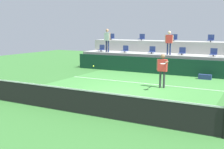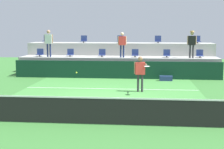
% 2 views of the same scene
% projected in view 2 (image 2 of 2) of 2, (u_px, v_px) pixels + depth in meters
% --- Properties ---
extents(ground_plane, '(40.00, 40.00, 0.00)m').
position_uv_depth(ground_plane, '(106.00, 99.00, 14.75)').
color(ground_plane, '#336B2D').
extents(court_inner_paint, '(9.00, 10.00, 0.01)m').
position_uv_depth(court_inner_paint, '(108.00, 94.00, 15.73)').
color(court_inner_paint, '#3D7F38').
rests_on(court_inner_paint, ground_plane).
extents(court_service_line, '(9.00, 0.06, 0.00)m').
position_uv_depth(court_service_line, '(111.00, 89.00, 17.11)').
color(court_service_line, white).
rests_on(court_service_line, ground_plane).
extents(tennis_net, '(10.48, 0.08, 1.07)m').
position_uv_depth(tennis_net, '(92.00, 110.00, 10.74)').
color(tennis_net, black).
rests_on(tennis_net, ground_plane).
extents(sponsor_backboard, '(13.00, 0.16, 1.10)m').
position_uv_depth(sponsor_backboard, '(117.00, 70.00, 20.59)').
color(sponsor_backboard, '#0F3323').
rests_on(sponsor_backboard, ground_plane).
extents(seating_tier_lower, '(13.00, 1.80, 1.25)m').
position_uv_depth(seating_tier_lower, '(118.00, 66.00, 21.86)').
color(seating_tier_lower, '#9E9E99').
rests_on(seating_tier_lower, ground_plane).
extents(seating_tier_upper, '(13.00, 1.80, 2.10)m').
position_uv_depth(seating_tier_upper, '(120.00, 57.00, 23.57)').
color(seating_tier_upper, '#9E9E99').
rests_on(seating_tier_upper, ground_plane).
extents(stadium_chair_lower_far_left, '(0.44, 0.40, 0.52)m').
position_uv_depth(stadium_chair_lower_far_left, '(40.00, 53.00, 22.17)').
color(stadium_chair_lower_far_left, '#2D2D33').
rests_on(stadium_chair_lower_far_left, seating_tier_lower).
extents(stadium_chair_lower_left, '(0.44, 0.40, 0.52)m').
position_uv_depth(stadium_chair_lower_left, '(70.00, 53.00, 21.98)').
color(stadium_chair_lower_left, '#2D2D33').
rests_on(stadium_chair_lower_left, seating_tier_lower).
extents(stadium_chair_lower_mid_left, '(0.44, 0.40, 0.52)m').
position_uv_depth(stadium_chair_lower_mid_left, '(102.00, 54.00, 21.77)').
color(stadium_chair_lower_mid_left, '#2D2D33').
rests_on(stadium_chair_lower_mid_left, seating_tier_lower).
extents(stadium_chair_lower_mid_right, '(0.44, 0.40, 0.52)m').
position_uv_depth(stadium_chair_lower_mid_right, '(135.00, 54.00, 21.57)').
color(stadium_chair_lower_mid_right, '#2D2D33').
rests_on(stadium_chair_lower_mid_right, seating_tier_lower).
extents(stadium_chair_lower_right, '(0.44, 0.40, 0.52)m').
position_uv_depth(stadium_chair_lower_right, '(167.00, 54.00, 21.37)').
color(stadium_chair_lower_right, '#2D2D33').
rests_on(stadium_chair_lower_right, seating_tier_lower).
extents(stadium_chair_lower_far_right, '(0.44, 0.40, 0.52)m').
position_uv_depth(stadium_chair_lower_far_right, '(200.00, 54.00, 21.18)').
color(stadium_chair_lower_far_right, '#2D2D33').
rests_on(stadium_chair_lower_far_right, seating_tier_lower).
extents(stadium_chair_upper_far_left, '(0.44, 0.40, 0.52)m').
position_uv_depth(stadium_chair_upper_far_left, '(46.00, 40.00, 23.83)').
color(stadium_chair_upper_far_left, '#2D2D33').
rests_on(stadium_chair_upper_far_left, seating_tier_upper).
extents(stadium_chair_upper_left, '(0.44, 0.40, 0.52)m').
position_uv_depth(stadium_chair_upper_left, '(84.00, 40.00, 23.58)').
color(stadium_chair_upper_left, '#2D2D33').
rests_on(stadium_chair_upper_left, seating_tier_upper).
extents(stadium_chair_upper_center, '(0.44, 0.40, 0.52)m').
position_uv_depth(stadium_chair_upper_center, '(120.00, 40.00, 23.33)').
color(stadium_chair_upper_center, '#2D2D33').
rests_on(stadium_chair_upper_center, seating_tier_upper).
extents(stadium_chair_upper_right, '(0.44, 0.40, 0.52)m').
position_uv_depth(stadium_chair_upper_right, '(158.00, 40.00, 23.08)').
color(stadium_chair_upper_right, '#2D2D33').
rests_on(stadium_chair_upper_right, seating_tier_upper).
extents(stadium_chair_upper_far_right, '(0.44, 0.40, 0.52)m').
position_uv_depth(stadium_chair_upper_far_right, '(197.00, 40.00, 22.82)').
color(stadium_chair_upper_far_right, '#2D2D33').
rests_on(stadium_chair_upper_far_right, seating_tier_upper).
extents(tennis_player, '(0.75, 1.21, 1.77)m').
position_uv_depth(tennis_player, '(140.00, 70.00, 16.15)').
color(tennis_player, '#2D2D33').
rests_on(tennis_player, ground_plane).
extents(spectator_in_grey, '(0.61, 0.28, 1.77)m').
position_uv_depth(spectator_in_grey, '(49.00, 41.00, 21.60)').
color(spectator_in_grey, navy).
rests_on(spectator_in_grey, seating_tier_lower).
extents(spectator_leaning_on_rail, '(0.58, 0.24, 1.63)m').
position_uv_depth(spectator_leaning_on_rail, '(122.00, 42.00, 21.16)').
color(spectator_leaning_on_rail, navy).
rests_on(spectator_leaning_on_rail, seating_tier_lower).
extents(spectator_with_hat, '(0.59, 0.43, 1.73)m').
position_uv_depth(spectator_with_hat, '(192.00, 41.00, 20.73)').
color(spectator_with_hat, '#2D2D33').
rests_on(spectator_with_hat, seating_tier_lower).
extents(tennis_ball, '(0.07, 0.07, 0.07)m').
position_uv_depth(tennis_ball, '(77.00, 73.00, 14.10)').
color(tennis_ball, '#CCE033').
extents(equipment_bag, '(0.76, 0.28, 0.30)m').
position_uv_depth(equipment_bag, '(166.00, 78.00, 19.72)').
color(equipment_bag, navy).
rests_on(equipment_bag, ground_plane).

